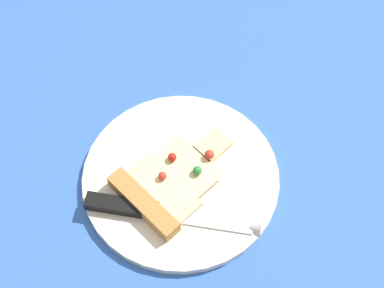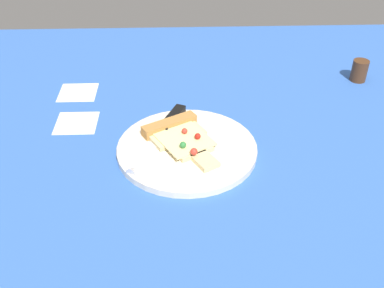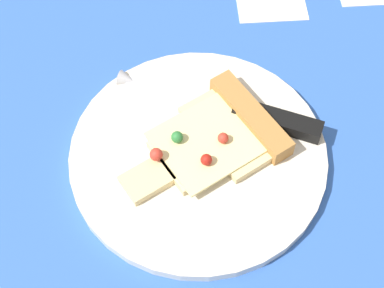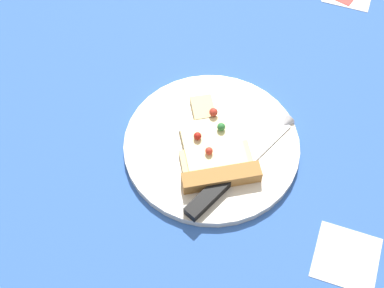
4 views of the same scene
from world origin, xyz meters
The scene contains 4 objects.
ground_plane centered at (0.02, 0.02, -1.50)cm, with size 144.81×144.81×3.00cm.
plate centered at (6.14, -5.52, 0.68)cm, with size 28.01×28.01×1.36cm, color silver.
pizza_slice centered at (7.41, -7.70, 2.17)cm, with size 15.46×18.97×2.70cm.
knife centered at (10.92, -10.29, 1.96)cm, with size 11.63×22.80×2.45cm.
Camera 1 is at (42.76, -13.30, 71.66)cm, focal length 52.50 mm.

